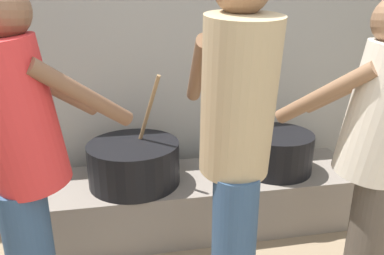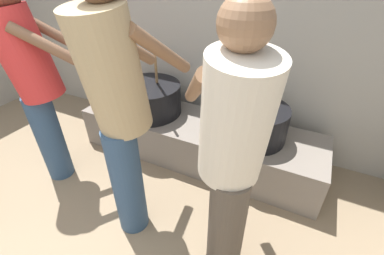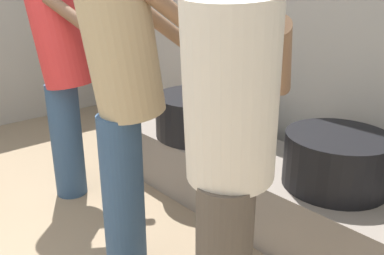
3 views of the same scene
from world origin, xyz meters
The scene contains 7 objects.
block_enclosure_rear centered at (0.00, 2.50, 0.99)m, with size 4.80×0.20×1.98m, color #9E998E.
hearth_ledge centered at (0.51, 1.98, 0.19)m, with size 2.20×0.60×0.37m, color slate.
cooking_pot_main centered at (0.02, 1.97, 0.51)m, with size 0.59×0.59×0.73m.
cooking_pot_secondary centered at (1.01, 1.99, 0.51)m, with size 0.52×0.52×0.27m.
cook_in_cream_shirt centered at (1.09, 1.11, 0.87)m, with size 0.62×0.71×1.52m.
cook_in_tan_shirt centered at (0.43, 1.13, 0.95)m, with size 0.38×0.71×1.66m.
cook_in_red_shirt centered at (-0.44, 1.25, 0.89)m, with size 0.71×0.65×1.56m.
Camera 1 is at (-0.01, -0.19, 1.46)m, focal length 33.08 mm.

